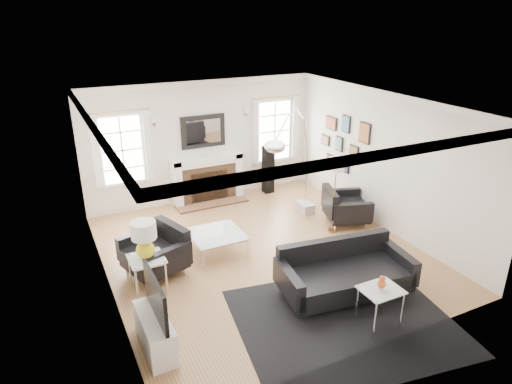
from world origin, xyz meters
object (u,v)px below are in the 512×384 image
armchair_right (344,207)px  armchair_left (158,253)px  fireplace (208,179)px  gourd_lamp (144,238)px  arc_floor_lamp (293,166)px  sofa (343,273)px  coffee_table (217,235)px

armchair_right → armchair_left: bearing=-177.3°
fireplace → gourd_lamp: (-2.20, -3.10, 0.42)m
fireplace → armchair_right: 3.24m
armchair_left → armchair_right: size_ratio=1.05×
gourd_lamp → armchair_left: bearing=58.7°
arc_floor_lamp → sofa: bearing=-100.0°
coffee_table → arc_floor_lamp: (1.73, 0.24, 1.02)m
fireplace → sofa: bearing=-83.0°
gourd_lamp → sofa: bearing=-27.6°
sofa → armchair_left: (-2.46, 1.93, 0.01)m
fireplace → sofa: fireplace is taller
armchair_left → armchair_right: armchair_left is taller
armchair_left → armchair_right: 4.05m
coffee_table → arc_floor_lamp: size_ratio=0.36×
arc_floor_lamp → fireplace: bearing=113.4°
armchair_right → arc_floor_lamp: 1.59m
fireplace → arc_floor_lamp: (0.96, -2.23, 0.86)m
fireplace → arc_floor_lamp: size_ratio=0.65×
fireplace → gourd_lamp: gourd_lamp is taller
fireplace → coffee_table: size_ratio=1.81×
sofa → armchair_left: size_ratio=1.78×
coffee_table → gourd_lamp: 1.67m
armchair_right → gourd_lamp: gourd_lamp is taller
armchair_left → coffee_table: bearing=7.5°
fireplace → sofa: size_ratio=0.78×
armchair_left → gourd_lamp: bearing=-121.3°
fireplace → sofa: 4.58m
fireplace → coffee_table: (-0.76, -2.47, -0.16)m
armchair_left → sofa: bearing=-38.0°
gourd_lamp → arc_floor_lamp: size_ratio=0.24×
fireplace → armchair_left: fireplace is taller
coffee_table → gourd_lamp: size_ratio=1.49×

